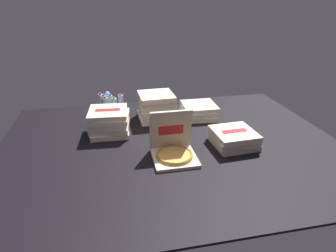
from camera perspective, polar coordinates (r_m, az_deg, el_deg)
The scene contains 13 objects.
ground_plane at distance 2.68m, azimuth 0.61°, elevation -3.78°, with size 3.20×2.40×0.02m, color black.
open_pizza_box at distance 2.43m, azimuth 1.08°, elevation -4.50°, with size 0.37×0.38×0.39m.
pizza_stack_right_near at distance 3.15m, azimuth -2.38°, elevation 4.01°, with size 0.39×0.40×0.30m.
pizza_stack_left_near at distance 2.88m, azimuth -11.77°, elevation 0.86°, with size 0.43×0.42×0.25m.
pizza_stack_left_mid at distance 2.68m, azimuth 13.12°, elevation -2.37°, with size 0.40×0.41×0.15m.
pizza_stack_right_mid at distance 3.25m, azimuth 6.22°, elevation 3.10°, with size 0.40×0.40×0.15m.
water_bottle_0 at distance 3.28m, azimuth -10.74°, elevation 3.73°, with size 0.06×0.06×0.23m.
water_bottle_1 at distance 3.38m, azimuth -9.46°, elevation 4.46°, with size 0.06×0.06×0.23m.
water_bottle_2 at distance 3.39m, azimuth -11.53°, elevation 4.33°, with size 0.06×0.06×0.23m.
water_bottle_3 at distance 3.33m, azimuth -12.52°, elevation 3.84°, with size 0.06×0.06×0.23m.
water_bottle_4 at distance 3.40m, azimuth -12.81°, elevation 4.25°, with size 0.06×0.06×0.23m.
water_bottle_5 at distance 3.46m, azimuth -13.35°, elevation 4.60°, with size 0.06×0.06×0.23m.
water_bottle_6 at distance 3.48m, azimuth -12.00°, elevation 4.85°, with size 0.06×0.06×0.23m.
Camera 1 is at (-0.50, -2.29, 1.28)m, focal length 30.12 mm.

